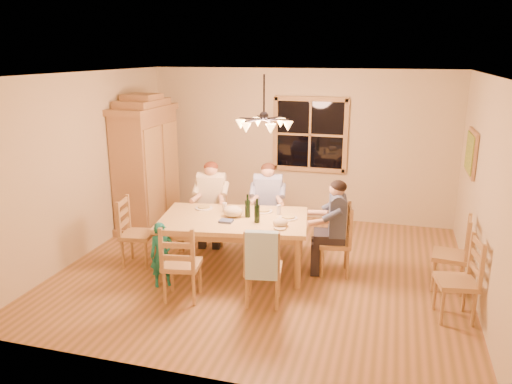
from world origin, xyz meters
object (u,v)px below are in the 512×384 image
(chair_near_right, at_px, (263,280))
(wine_bottle_b, at_px, (257,211))
(chair_end_left, at_px, (138,244))
(chair_far_right, at_px, (268,227))
(chair_spare_front, at_px, (455,294))
(chandelier, at_px, (264,123))
(wine_bottle_a, at_px, (248,206))
(child, at_px, (162,255))
(chair_end_right, at_px, (334,253))
(chair_spare_back, at_px, (449,266))
(adult_slate_man, at_px, (336,216))
(armoire, at_px, (147,167))
(dining_table, at_px, (234,224))
(adult_plaid_man, at_px, (268,194))
(adult_woman, at_px, (211,192))
(chair_far_left, at_px, (212,225))
(chair_near_left, at_px, (182,276))

(chair_near_right, bearing_deg, wine_bottle_b, 101.54)
(chair_end_left, xyz_separation_m, wine_bottle_b, (1.74, 0.13, 0.62))
(chair_far_right, xyz_separation_m, chair_spare_front, (2.63, -1.62, 0.00))
(chandelier, height_order, wine_bottle_a, chandelier)
(child, bearing_deg, chair_end_left, 105.60)
(chair_end_right, relative_size, child, 1.14)
(chair_spare_back, bearing_deg, adult_slate_man, 94.57)
(armoire, xyz_separation_m, chair_spare_back, (4.87, -1.17, -0.75))
(wine_bottle_a, relative_size, child, 0.38)
(dining_table, height_order, wine_bottle_b, wine_bottle_b)
(chandelier, bearing_deg, wine_bottle_b, -106.06)
(adult_plaid_man, distance_m, chair_spare_back, 2.81)
(wine_bottle_a, relative_size, chair_spare_back, 0.33)
(wine_bottle_b, bearing_deg, adult_woman, 136.73)
(chair_far_right, xyz_separation_m, adult_woman, (-0.88, -0.15, 0.54))
(dining_table, height_order, child, child)
(adult_woman, relative_size, chair_spare_front, 0.88)
(armoire, bearing_deg, chair_spare_front, -21.87)
(chair_end_left, xyz_separation_m, adult_plaid_man, (1.61, 1.23, 0.54))
(armoire, height_order, chair_far_right, armoire)
(dining_table, height_order, chair_end_right, chair_end_right)
(wine_bottle_a, bearing_deg, chair_far_right, 86.56)
(chair_far_right, bearing_deg, wine_bottle_b, 87.36)
(chair_far_left, height_order, adult_slate_man, adult_slate_man)
(chair_far_right, xyz_separation_m, chair_end_right, (1.15, -0.77, 0.00))
(chair_far_left, relative_size, chair_end_right, 1.00)
(chair_far_right, height_order, chair_spare_front, same)
(chair_end_left, distance_m, chair_spare_back, 4.25)
(chair_far_right, xyz_separation_m, child, (-0.97, -1.76, 0.13))
(chair_near_right, bearing_deg, chair_near_left, -180.00)
(chair_near_right, bearing_deg, adult_slate_man, 46.74)
(chair_near_right, relative_size, chair_spare_front, 1.00)
(chair_near_right, height_order, adult_woman, adult_woman)
(dining_table, relative_size, chair_near_left, 2.21)
(chandelier, bearing_deg, chair_far_left, 143.29)
(chair_end_left, relative_size, chair_spare_front, 1.00)
(chair_far_left, bearing_deg, chair_near_right, 117.90)
(adult_plaid_man, relative_size, wine_bottle_b, 2.65)
(armoire, height_order, chair_near_left, armoire)
(chandelier, bearing_deg, chair_spare_front, -15.61)
(armoire, height_order, dining_table, armoire)
(chandelier, relative_size, chair_end_right, 0.78)
(armoire, bearing_deg, chair_near_left, -54.65)
(chair_near_left, height_order, chair_near_right, same)
(chair_near_right, bearing_deg, armoire, 131.19)
(chair_far_right, distance_m, chair_spare_back, 2.75)
(armoire, distance_m, wine_bottle_a, 2.53)
(chair_near_left, bearing_deg, wine_bottle_a, 55.37)
(chair_end_left, bearing_deg, wine_bottle_a, 91.75)
(adult_woman, distance_m, child, 1.67)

